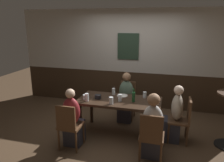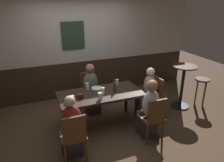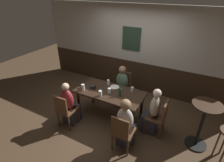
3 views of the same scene
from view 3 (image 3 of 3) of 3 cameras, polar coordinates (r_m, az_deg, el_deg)
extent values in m
plane|color=#4C3826|center=(4.66, -0.71, -11.25)|extent=(12.00, 12.00, 0.00)
cube|color=#332316|center=(5.67, 7.39, 2.03)|extent=(6.40, 0.10, 0.95)
cube|color=#B7B2A8|center=(5.23, 8.29, 14.89)|extent=(6.40, 0.10, 1.65)
cube|color=#233828|center=(5.25, 6.35, 13.55)|extent=(0.56, 0.03, 0.68)
cube|color=black|center=(4.24, -0.77, -3.80)|extent=(1.66, 0.80, 0.05)
cylinder|color=black|center=(4.58, -10.83, -7.21)|extent=(0.07, 0.07, 0.69)
cylinder|color=black|center=(3.98, 6.43, -13.18)|extent=(0.07, 0.07, 0.69)
cylinder|color=black|center=(5.00, -6.29, -3.49)|extent=(0.07, 0.07, 0.69)
cylinder|color=black|center=(4.46, 9.66, -8.22)|extent=(0.07, 0.07, 0.69)
cube|color=#513521|center=(4.07, 14.11, -11.28)|extent=(0.40, 0.40, 0.04)
cube|color=#513521|center=(3.91, 17.07, -9.30)|extent=(0.04, 0.36, 0.43)
cylinder|color=#513521|center=(4.12, 10.74, -14.44)|extent=(0.04, 0.04, 0.41)
cylinder|color=#513521|center=(4.37, 12.21, -11.68)|extent=(0.04, 0.04, 0.41)
cylinder|color=#513521|center=(4.07, 15.42, -15.74)|extent=(0.04, 0.04, 0.41)
cylinder|color=#513521|center=(4.33, 16.59, -12.85)|extent=(0.04, 0.04, 0.41)
cube|color=#513521|center=(3.64, 3.85, -16.11)|extent=(0.40, 0.40, 0.04)
cube|color=#513521|center=(3.35, 2.63, -15.17)|extent=(0.36, 0.04, 0.43)
cylinder|color=#513521|center=(3.95, 2.50, -16.10)|extent=(0.04, 0.04, 0.41)
cylinder|color=#513521|center=(3.86, 7.25, -17.68)|extent=(0.04, 0.04, 0.41)
cylinder|color=#513521|center=(3.74, 0.06, -19.33)|extent=(0.04, 0.04, 0.41)
cylinder|color=#513521|center=(3.65, 5.11, -21.14)|extent=(0.04, 0.04, 0.41)
cube|color=#513521|center=(4.95, 3.44, -2.55)|extent=(0.40, 0.40, 0.04)
cube|color=#513521|center=(4.98, 4.40, 0.71)|extent=(0.36, 0.04, 0.43)
cylinder|color=#513521|center=(4.89, 4.31, -6.20)|extent=(0.04, 0.04, 0.41)
cylinder|color=#513521|center=(5.01, 0.76, -5.16)|extent=(0.04, 0.04, 0.41)
cylinder|color=#513521|center=(5.15, 5.89, -4.29)|extent=(0.04, 0.04, 0.41)
cylinder|color=#513521|center=(5.26, 2.49, -3.35)|extent=(0.04, 0.04, 0.41)
cube|color=#513521|center=(4.28, -14.42, -9.08)|extent=(0.40, 0.40, 0.04)
cube|color=#513521|center=(4.05, -16.50, -7.74)|extent=(0.36, 0.04, 0.43)
cylinder|color=#513521|center=(4.61, -14.29, -9.54)|extent=(0.04, 0.04, 0.41)
cylinder|color=#513521|center=(4.42, -10.92, -10.96)|extent=(0.04, 0.04, 0.41)
cylinder|color=#513521|center=(4.43, -17.21, -11.81)|extent=(0.04, 0.04, 0.41)
cylinder|color=#513521|center=(4.24, -13.83, -13.43)|extent=(0.04, 0.04, 0.41)
cube|color=#2D2D38|center=(4.23, 12.05, -12.96)|extent=(0.34, 0.32, 0.45)
ellipsoid|color=tan|center=(3.91, 14.02, -8.02)|extent=(0.22, 0.34, 0.51)
sphere|color=beige|center=(3.73, 14.62, -3.87)|extent=(0.18, 0.18, 0.18)
cube|color=#2D2D38|center=(3.87, 4.60, -17.06)|extent=(0.32, 0.34, 0.45)
ellipsoid|color=silver|center=(3.47, 4.28, -12.39)|extent=(0.34, 0.22, 0.52)
sphere|color=#936B4C|center=(3.25, 4.51, -7.68)|extent=(0.21, 0.21, 0.21)
cube|color=#2D2D38|center=(4.96, 2.72, -5.26)|extent=(0.32, 0.34, 0.45)
ellipsoid|color=#56705B|center=(4.79, 3.32, 0.05)|extent=(0.34, 0.22, 0.51)
sphere|color=#936B4C|center=(4.63, 3.44, 3.77)|extent=(0.20, 0.20, 0.20)
cube|color=#2D2D38|center=(4.48, -13.00, -10.31)|extent=(0.32, 0.34, 0.45)
ellipsoid|color=maroon|center=(4.15, -14.51, -5.79)|extent=(0.34, 0.22, 0.51)
sphere|color=#DBB293|center=(3.98, -15.08, -1.83)|extent=(0.17, 0.17, 0.17)
cylinder|color=silver|center=(4.41, -9.60, -1.69)|extent=(0.08, 0.08, 0.10)
cylinder|color=#331E14|center=(4.43, -9.57, -2.06)|extent=(0.07, 0.07, 0.04)
cylinder|color=silver|center=(4.31, -9.43, -2.04)|extent=(0.07, 0.07, 0.16)
cylinder|color=#B26623|center=(4.32, -9.41, -2.24)|extent=(0.07, 0.07, 0.12)
cylinder|color=silver|center=(4.04, -3.87, -4.09)|extent=(0.08, 0.08, 0.14)
cylinder|color=silver|center=(4.04, -3.86, -4.22)|extent=(0.07, 0.07, 0.12)
cylinder|color=silver|center=(4.23, 6.64, -2.73)|extent=(0.07, 0.07, 0.12)
cylinder|color=#B26623|center=(4.23, 6.63, -2.85)|extent=(0.06, 0.06, 0.10)
cylinder|color=silver|center=(4.13, -0.88, -3.22)|extent=(0.07, 0.07, 0.14)
cylinder|color=gold|center=(4.15, -0.87, -3.69)|extent=(0.06, 0.06, 0.06)
cylinder|color=silver|center=(4.48, -1.25, -0.47)|extent=(0.07, 0.07, 0.14)
cylinder|color=#B26623|center=(4.49, -1.25, -0.70)|extent=(0.06, 0.06, 0.10)
cylinder|color=#194723|center=(4.03, 2.64, -3.60)|extent=(0.06, 0.06, 0.19)
cylinder|color=#194723|center=(3.97, 2.68, -1.98)|extent=(0.03, 0.03, 0.07)
cylinder|color=white|center=(4.40, 0.85, -1.97)|extent=(0.23, 0.23, 0.01)
cube|color=black|center=(4.35, -6.19, -1.95)|extent=(0.11, 0.09, 0.09)
cylinder|color=black|center=(4.35, 25.65, -18.04)|extent=(0.44, 0.44, 0.03)
cylinder|color=black|center=(4.02, 27.19, -12.92)|extent=(0.07, 0.07, 0.99)
cylinder|color=#382316|center=(3.73, 28.91, -6.94)|extent=(0.56, 0.56, 0.03)
cylinder|color=#513521|center=(4.18, 32.86, -16.28)|extent=(0.03, 0.03, 0.68)
cylinder|color=#513521|center=(4.06, 31.04, -17.14)|extent=(0.03, 0.03, 0.68)
cylinder|color=#513521|center=(3.99, 32.94, -18.73)|extent=(0.03, 0.03, 0.68)
camera|label=1|loc=(1.41, -91.79, -35.65)|focal=34.94mm
camera|label=2|loc=(3.03, -68.92, 1.08)|focal=33.65mm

